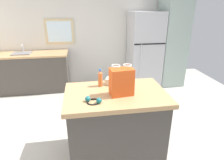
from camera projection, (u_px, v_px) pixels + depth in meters
ground at (116, 145)px, 2.84m from camera, size 6.35×6.35×0.00m
back_wall at (97, 33)px, 4.80m from camera, size 4.84×0.13×2.54m
kitchen_island at (116, 124)px, 2.54m from camera, size 1.26×0.83×0.93m
refrigerator at (144, 50)px, 4.70m from camera, size 0.75×0.75×1.81m
tall_cabinet at (172, 39)px, 4.71m from camera, size 0.59×0.68×2.28m
sink_counter at (35, 72)px, 4.52m from camera, size 1.56×0.64×1.09m
shopping_bag at (121, 82)px, 2.26m from camera, size 0.29×0.20×0.38m
small_box at (112, 81)px, 2.60m from camera, size 0.21×0.19×0.09m
bottle at (100, 79)px, 2.52m from camera, size 0.06×0.06×0.24m
ear_defenders at (93, 100)px, 2.12m from camera, size 0.20×0.20×0.06m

